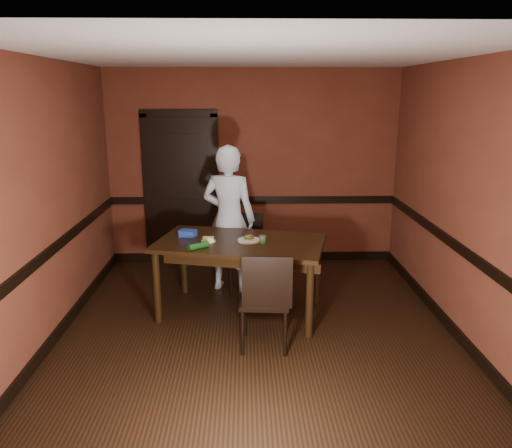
{
  "coord_description": "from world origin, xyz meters",
  "views": [
    {
      "loc": [
        -0.12,
        -4.66,
        2.38
      ],
      "look_at": [
        0.0,
        0.35,
        1.05
      ],
      "focal_mm": 35.0,
      "sensor_mm": 36.0,
      "label": 1
    }
  ],
  "objects_px": {
    "chair_near": "(265,298)",
    "cheese_saucer": "(208,240)",
    "dining_table": "(240,277)",
    "chair_far": "(250,255)",
    "food_tub": "(188,233)",
    "person": "(229,219)",
    "sandwich_plate": "(249,239)",
    "sauce_jar": "(263,240)"
  },
  "relations": [
    {
      "from": "cheese_saucer",
      "to": "food_tub",
      "type": "xyz_separation_m",
      "value": [
        -0.24,
        0.18,
        0.02
      ]
    },
    {
      "from": "sauce_jar",
      "to": "chair_far",
      "type": "bearing_deg",
      "value": 99.8
    },
    {
      "from": "chair_far",
      "to": "food_tub",
      "type": "distance_m",
      "value": 0.9
    },
    {
      "from": "person",
      "to": "sauce_jar",
      "type": "bearing_deg",
      "value": 132.24
    },
    {
      "from": "food_tub",
      "to": "chair_far",
      "type": "bearing_deg",
      "value": 48.23
    },
    {
      "from": "person",
      "to": "cheese_saucer",
      "type": "xyz_separation_m",
      "value": [
        -0.2,
        -0.7,
        -0.05
      ]
    },
    {
      "from": "person",
      "to": "cheese_saucer",
      "type": "distance_m",
      "value": 0.73
    },
    {
      "from": "dining_table",
      "to": "person",
      "type": "bearing_deg",
      "value": 114.6
    },
    {
      "from": "chair_far",
      "to": "sandwich_plate",
      "type": "relative_size",
      "value": 3.84
    },
    {
      "from": "chair_far",
      "to": "food_tub",
      "type": "relative_size",
      "value": 4.47
    },
    {
      "from": "chair_far",
      "to": "sandwich_plate",
      "type": "bearing_deg",
      "value": -75.79
    },
    {
      "from": "person",
      "to": "chair_near",
      "type": "bearing_deg",
      "value": 121.47
    },
    {
      "from": "chair_far",
      "to": "food_tub",
      "type": "xyz_separation_m",
      "value": [
        -0.69,
        -0.42,
        0.39
      ]
    },
    {
      "from": "chair_near",
      "to": "person",
      "type": "bearing_deg",
      "value": -71.72
    },
    {
      "from": "person",
      "to": "food_tub",
      "type": "height_order",
      "value": "person"
    },
    {
      "from": "chair_far",
      "to": "dining_table",
      "type": "bearing_deg",
      "value": -84.9
    },
    {
      "from": "chair_near",
      "to": "person",
      "type": "distance_m",
      "value": 1.55
    },
    {
      "from": "dining_table",
      "to": "chair_near",
      "type": "distance_m",
      "value": 0.79
    },
    {
      "from": "person",
      "to": "sandwich_plate",
      "type": "xyz_separation_m",
      "value": [
        0.24,
        -0.7,
        -0.05
      ]
    },
    {
      "from": "chair_far",
      "to": "sandwich_plate",
      "type": "height_order",
      "value": "chair_far"
    },
    {
      "from": "chair_near",
      "to": "cheese_saucer",
      "type": "distance_m",
      "value": 1.01
    },
    {
      "from": "chair_near",
      "to": "sandwich_plate",
      "type": "height_order",
      "value": "chair_near"
    },
    {
      "from": "sandwich_plate",
      "to": "sauce_jar",
      "type": "height_order",
      "value": "sauce_jar"
    },
    {
      "from": "person",
      "to": "sandwich_plate",
      "type": "relative_size",
      "value": 7.24
    },
    {
      "from": "chair_near",
      "to": "sandwich_plate",
      "type": "xyz_separation_m",
      "value": [
        -0.14,
        0.75,
        0.36
      ]
    },
    {
      "from": "cheese_saucer",
      "to": "food_tub",
      "type": "relative_size",
      "value": 0.73
    },
    {
      "from": "dining_table",
      "to": "sandwich_plate",
      "type": "height_order",
      "value": "sandwich_plate"
    },
    {
      "from": "chair_far",
      "to": "cheese_saucer",
      "type": "relative_size",
      "value": 6.13
    },
    {
      "from": "chair_near",
      "to": "food_tub",
      "type": "distance_m",
      "value": 1.29
    },
    {
      "from": "chair_near",
      "to": "cheese_saucer",
      "type": "relative_size",
      "value": 6.29
    },
    {
      "from": "dining_table",
      "to": "food_tub",
      "type": "bearing_deg",
      "value": 176.62
    },
    {
      "from": "dining_table",
      "to": "sandwich_plate",
      "type": "xyz_separation_m",
      "value": [
        0.1,
        -0.0,
        0.43
      ]
    },
    {
      "from": "sandwich_plate",
      "to": "food_tub",
      "type": "distance_m",
      "value": 0.7
    },
    {
      "from": "dining_table",
      "to": "cheese_saucer",
      "type": "bearing_deg",
      "value": -165.57
    },
    {
      "from": "dining_table",
      "to": "cheese_saucer",
      "type": "xyz_separation_m",
      "value": [
        -0.34,
        -0.01,
        0.43
      ]
    },
    {
      "from": "dining_table",
      "to": "cheese_saucer",
      "type": "relative_size",
      "value": 11.41
    },
    {
      "from": "dining_table",
      "to": "cheese_saucer",
      "type": "height_order",
      "value": "cheese_saucer"
    },
    {
      "from": "chair_near",
      "to": "sauce_jar",
      "type": "height_order",
      "value": "chair_near"
    },
    {
      "from": "chair_far",
      "to": "chair_near",
      "type": "distance_m",
      "value": 1.36
    },
    {
      "from": "sauce_jar",
      "to": "cheese_saucer",
      "type": "distance_m",
      "value": 0.59
    },
    {
      "from": "dining_table",
      "to": "chair_far",
      "type": "height_order",
      "value": "chair_far"
    },
    {
      "from": "sandwich_plate",
      "to": "cheese_saucer",
      "type": "height_order",
      "value": "sandwich_plate"
    }
  ]
}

